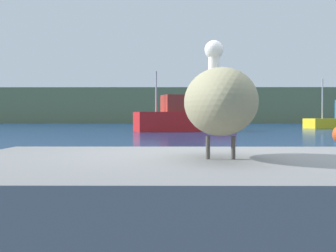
# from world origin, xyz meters

# --- Properties ---
(ground_plane) EXTENTS (260.00, 260.00, 0.00)m
(ground_plane) POSITION_xyz_m (0.00, 0.00, 0.00)
(ground_plane) COLOR navy
(hillside_backdrop) EXTENTS (140.00, 13.31, 6.28)m
(hillside_backdrop) POSITION_xyz_m (0.00, 80.23, 3.14)
(hillside_backdrop) COLOR #6B7A51
(hillside_backdrop) RESTS_ON ground
(pier_dock) EXTENTS (3.78, 2.52, 0.76)m
(pier_dock) POSITION_xyz_m (-0.03, -0.68, 0.38)
(pier_dock) COLOR gray
(pier_dock) RESTS_ON ground
(pelican) EXTENTS (0.52, 1.35, 0.90)m
(pelican) POSITION_xyz_m (-0.03, -0.67, 1.16)
(pelican) COLOR gray
(pelican) RESTS_ON pier_dock
(fishing_boat_red) EXTENTS (7.62, 4.19, 4.37)m
(fishing_boat_red) POSITION_xyz_m (0.60, 28.76, 1.02)
(fishing_boat_red) COLOR red
(fishing_boat_red) RESTS_ON ground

